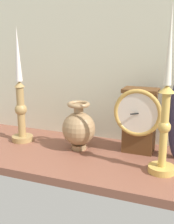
{
  "coord_description": "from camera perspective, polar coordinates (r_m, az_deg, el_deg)",
  "views": [
    {
      "loc": [
        37.1,
        -81.1,
        36.53
      ],
      "look_at": [
        4.43,
        0.0,
        14.0
      ],
      "focal_mm": 47.52,
      "sensor_mm": 36.0,
      "label": 1
    }
  ],
  "objects": [
    {
      "name": "brass_vase_bulbous",
      "position": [
        0.97,
        -1.43,
        -3.03
      ],
      "size": [
        10.94,
        10.94,
        15.86
      ],
      "color": "#9F7C55",
      "rests_on": "ground_plane"
    },
    {
      "name": "candlestick_tall_left",
      "position": [
        1.06,
        -12.68,
        1.69
      ],
      "size": [
        7.47,
        7.47,
        39.63
      ],
      "color": "#A7844D",
      "rests_on": "ground_plane"
    },
    {
      "name": "candlestick_tall_center",
      "position": [
        0.81,
        14.77,
        -1.04
      ],
      "size": [
        7.43,
        7.43,
        44.92
      ],
      "color": "gold",
      "rests_on": "ground_plane"
    },
    {
      "name": "back_wall",
      "position": [
        1.06,
        1.54,
        12.27
      ],
      "size": [
        120.0,
        2.0,
        65.0
      ],
      "primitive_type": "cube",
      "color": "beige",
      "rests_on": "ground_plane"
    },
    {
      "name": "mantel_clock",
      "position": [
        0.95,
        9.99,
        -1.28
      ],
      "size": [
        14.9,
        9.71,
        21.18
      ],
      "color": "#57341A",
      "rests_on": "ground_plane"
    },
    {
      "name": "ground_plane",
      "position": [
        0.97,
        -2.46,
        -8.5
      ],
      "size": [
        100.0,
        36.0,
        2.4
      ],
      "primitive_type": "cube",
      "color": "brown"
    }
  ]
}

